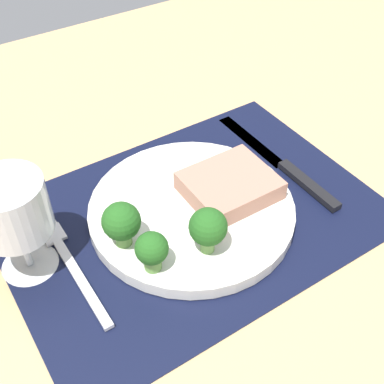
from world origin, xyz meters
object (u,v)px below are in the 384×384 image
object	(u,v)px
steak	(230,186)
wine_glass	(12,213)
fork	(68,260)
plate	(192,210)
knife	(285,166)

from	to	relation	value
steak	wine_glass	size ratio (longest dim) A/B	0.85
fork	wine_glass	xyz separation A→B (cm)	(-3.58, 1.99, 7.55)
plate	fork	size ratio (longest dim) A/B	1.25
fork	wine_glass	world-z (taller)	wine_glass
fork	steak	bearing A→B (deg)	-8.09
steak	fork	world-z (taller)	steak
steak	knife	world-z (taller)	steak
knife	wine_glass	bearing A→B (deg)	176.55
plate	knife	xyz separation A→B (cm)	(14.83, 0.53, -0.50)
fork	wine_glass	distance (cm)	8.59
wine_glass	fork	bearing A→B (deg)	-29.08
plate	wine_glass	xyz separation A→B (cm)	(-18.47, 3.41, 7.00)
plate	wine_glass	world-z (taller)	wine_glass
wine_glass	knife	bearing A→B (deg)	-4.94
plate	steak	world-z (taller)	steak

